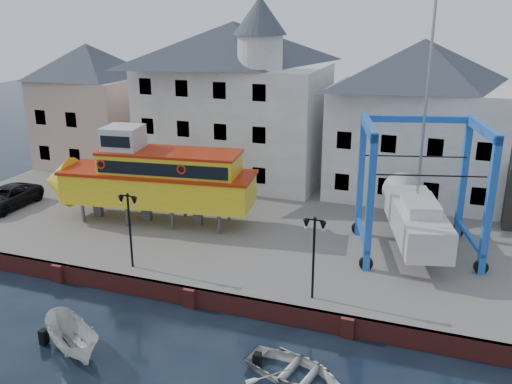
% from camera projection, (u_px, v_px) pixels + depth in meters
% --- Properties ---
extents(ground, '(140.00, 140.00, 0.00)m').
position_uv_depth(ground, '(190.00, 306.00, 28.80)').
color(ground, black).
rests_on(ground, ground).
extents(hardstanding, '(44.00, 22.00, 1.00)m').
position_uv_depth(hardstanding, '(262.00, 222.00, 38.44)').
color(hardstanding, slate).
rests_on(hardstanding, ground).
extents(quay_wall, '(44.00, 0.47, 1.00)m').
position_uv_depth(quay_wall, '(191.00, 297.00, 28.73)').
color(quay_wall, maroon).
rests_on(quay_wall, ground).
extents(building_pink, '(8.00, 7.00, 10.30)m').
position_uv_depth(building_pink, '(91.00, 105.00, 48.69)').
color(building_pink, '#C39C91').
rests_on(building_pink, hardstanding).
extents(building_white_main, '(14.00, 8.30, 14.00)m').
position_uv_depth(building_white_main, '(235.00, 99.00, 44.41)').
color(building_white_main, beige).
rests_on(building_white_main, hardstanding).
extents(building_white_right, '(12.00, 8.00, 11.20)m').
position_uv_depth(building_white_right, '(418.00, 119.00, 40.70)').
color(building_white_right, beige).
rests_on(building_white_right, hardstanding).
extents(lamp_post_left, '(1.12, 0.32, 4.20)m').
position_uv_depth(lamp_post_left, '(129.00, 212.00, 29.83)').
color(lamp_post_left, black).
rests_on(lamp_post_left, hardstanding).
extents(lamp_post_right, '(1.12, 0.32, 4.20)m').
position_uv_depth(lamp_post_right, '(314.00, 237.00, 26.60)').
color(lamp_post_right, black).
rests_on(lamp_post_right, hardstanding).
extents(tour_boat, '(14.53, 5.26, 6.19)m').
position_uv_depth(tour_boat, '(146.00, 178.00, 36.45)').
color(tour_boat, '#59595E').
rests_on(tour_boat, hardstanding).
extents(travel_lift, '(7.87, 9.83, 14.40)m').
position_uv_depth(travel_lift, '(415.00, 208.00, 32.67)').
color(travel_lift, '#164AA3').
rests_on(travel_lift, hardstanding).
extents(van, '(2.51, 5.35, 1.48)m').
position_uv_depth(van, '(6.00, 198.00, 39.37)').
color(van, black).
rests_on(van, hardstanding).
extents(motorboat_a, '(4.39, 3.57, 1.62)m').
position_uv_depth(motorboat_a, '(75.00, 352.00, 25.09)').
color(motorboat_a, silver).
rests_on(motorboat_a, ground).
extents(motorboat_b, '(4.75, 3.83, 0.87)m').
position_uv_depth(motorboat_b, '(294.00, 377.00, 23.38)').
color(motorboat_b, silver).
rests_on(motorboat_b, ground).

